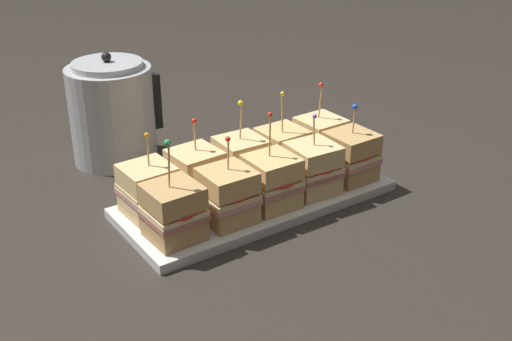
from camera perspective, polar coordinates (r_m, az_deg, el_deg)
name	(u,v)px	position (r m, az deg, el deg)	size (l,w,h in m)	color
ground_plane	(256,203)	(1.21, 0.00, -2.91)	(6.00, 6.00, 0.00)	#2D2823
serving_platter	(256,199)	(1.20, 0.00, -2.53)	(0.51, 0.22, 0.02)	silver
sandwich_front_far_left	(174,212)	(1.05, -7.32, -3.69)	(0.09, 0.09, 0.18)	tan
sandwich_front_left	(228,196)	(1.09, -2.55, -2.26)	(0.09, 0.09, 0.16)	tan
sandwich_front_center	(270,182)	(1.14, 1.29, -1.04)	(0.09, 0.09, 0.18)	tan
sandwich_front_right	(313,169)	(1.19, 5.06, 0.17)	(0.09, 0.09, 0.15)	#DBB77A
sandwich_front_far_right	(351,156)	(1.25, 8.42, 1.26)	(0.09, 0.09, 0.15)	tan
sandwich_back_far_left	(148,190)	(1.13, -9.56, -1.72)	(0.09, 0.09, 0.15)	#DBB77A
sandwich_back_left	(196,175)	(1.17, -5.38, -0.41)	(0.09, 0.09, 0.16)	#DBB77A
sandwich_back_center	(241,162)	(1.21, -1.33, 0.74)	(0.09, 0.09, 0.17)	#DBB77A
sandwich_back_right	(282,151)	(1.27, 2.33, 1.74)	(0.09, 0.09, 0.17)	tan
sandwich_back_far_right	(320,141)	(1.32, 5.74, 2.66)	(0.09, 0.09, 0.17)	#DBB77A
kettle_steel	(112,113)	(1.38, -12.64, 5.05)	(0.20, 0.18, 0.23)	#B7BABF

